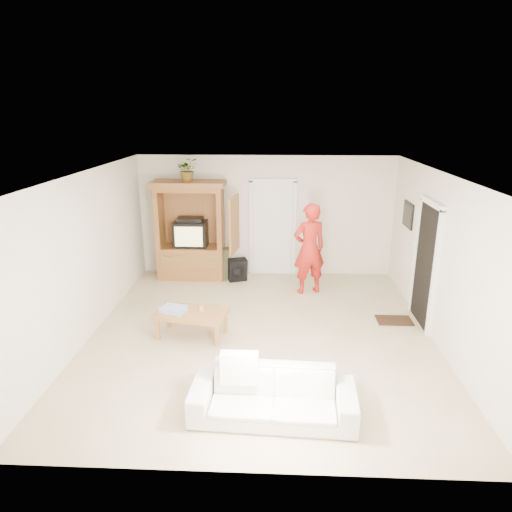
% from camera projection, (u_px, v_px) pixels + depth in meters
% --- Properties ---
extents(floor, '(6.00, 6.00, 0.00)m').
position_uv_depth(floor, '(261.00, 334.00, 7.45)').
color(floor, tan).
rests_on(floor, ground).
extents(ceiling, '(6.00, 6.00, 0.00)m').
position_uv_depth(ceiling, '(261.00, 174.00, 6.66)').
color(ceiling, white).
rests_on(ceiling, floor).
extents(wall_back, '(5.50, 0.00, 5.50)m').
position_uv_depth(wall_back, '(266.00, 216.00, 9.91)').
color(wall_back, silver).
rests_on(wall_back, floor).
extents(wall_front, '(5.50, 0.00, 5.50)m').
position_uv_depth(wall_front, '(250.00, 359.00, 4.20)').
color(wall_front, silver).
rests_on(wall_front, floor).
extents(wall_left, '(0.00, 6.00, 6.00)m').
position_uv_depth(wall_left, '(87.00, 256.00, 7.18)').
color(wall_left, silver).
rests_on(wall_left, floor).
extents(wall_right, '(0.00, 6.00, 6.00)m').
position_uv_depth(wall_right, '(441.00, 261.00, 6.93)').
color(wall_right, silver).
rests_on(wall_right, floor).
extents(armoire, '(1.82, 1.14, 2.10)m').
position_uv_depth(armoire, '(192.00, 237.00, 9.78)').
color(armoire, brown).
rests_on(armoire, floor).
extents(door_back, '(0.85, 0.05, 2.04)m').
position_uv_depth(door_back, '(273.00, 229.00, 9.96)').
color(door_back, white).
rests_on(door_back, floor).
extents(doorway_right, '(0.05, 0.90, 2.04)m').
position_uv_depth(doorway_right, '(426.00, 266.00, 7.59)').
color(doorway_right, black).
rests_on(doorway_right, floor).
extents(framed_picture, '(0.03, 0.60, 0.48)m').
position_uv_depth(framed_picture, '(408.00, 215.00, 8.65)').
color(framed_picture, black).
rests_on(framed_picture, wall_right).
extents(doormat, '(0.60, 0.40, 0.02)m').
position_uv_depth(doormat, '(394.00, 320.00, 7.92)').
color(doormat, '#382316').
rests_on(doormat, floor).
extents(plant, '(0.52, 0.49, 0.48)m').
position_uv_depth(plant, '(188.00, 170.00, 9.31)').
color(plant, '#4C7238').
rests_on(plant, armoire).
extents(man, '(0.77, 0.63, 1.82)m').
position_uv_depth(man, '(309.00, 249.00, 8.92)').
color(man, '#B31E17').
rests_on(man, floor).
extents(sofa, '(1.97, 0.86, 0.57)m').
position_uv_depth(sofa, '(273.00, 396.00, 5.36)').
color(sofa, silver).
rests_on(sofa, floor).
extents(coffee_table, '(1.22, 0.80, 0.42)m').
position_uv_depth(coffee_table, '(191.00, 315.00, 7.29)').
color(coffee_table, '#A57338').
rests_on(coffee_table, floor).
extents(towel, '(0.45, 0.38, 0.08)m').
position_uv_depth(towel, '(173.00, 309.00, 7.27)').
color(towel, '#F953BD').
rests_on(towel, coffee_table).
extents(candle, '(0.08, 0.08, 0.10)m').
position_uv_depth(candle, '(201.00, 308.00, 7.30)').
color(candle, tan).
rests_on(candle, coffee_table).
extents(backpack_black, '(0.44, 0.35, 0.48)m').
position_uv_depth(backpack_black, '(237.00, 270.00, 9.72)').
color(backpack_black, black).
rests_on(backpack_black, floor).
extents(backpack_olive, '(0.41, 0.34, 0.68)m').
position_uv_depth(backpack_olive, '(223.00, 264.00, 9.82)').
color(backpack_olive, '#47442B').
rests_on(backpack_olive, floor).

